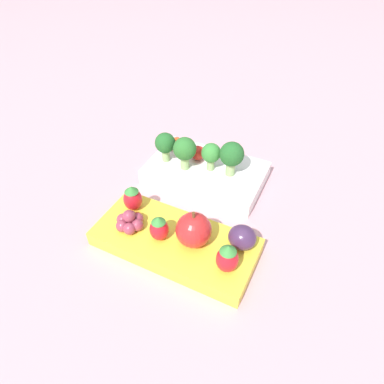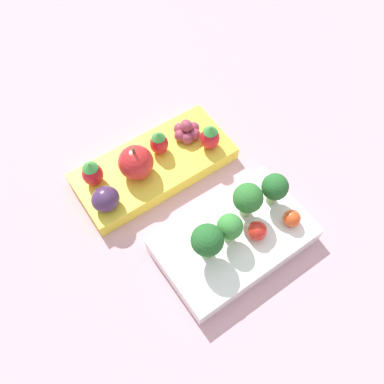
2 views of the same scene
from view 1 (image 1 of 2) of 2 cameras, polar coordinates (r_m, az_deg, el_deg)
The scene contains 15 objects.
ground_plane at distance 0.54m, azimuth -0.36°, elevation -3.21°, with size 4.00×4.00×0.00m, color #C6939E.
bento_box_savoury at distance 0.59m, azimuth 2.30°, elevation 3.20°, with size 0.20×0.12×0.03m.
bento_box_fruit at distance 0.48m, azimuth -2.84°, elevation -8.29°, with size 0.23×0.11×0.02m.
broccoli_floret_0 at distance 0.55m, azimuth -1.21°, elevation 7.03°, with size 0.04×0.04×0.06m.
broccoli_floret_1 at distance 0.56m, azimuth 2.83°, elevation 6.48°, with size 0.03×0.03×0.05m.
broccoli_floret_2 at distance 0.54m, azimuth 6.63°, elevation 6.11°, with size 0.04×0.04×0.06m.
broccoli_floret_3 at distance 0.58m, azimuth -4.49°, elevation 8.00°, with size 0.03×0.03×0.05m.
cherry_tomato_0 at distance 0.59m, azimuth 0.99°, elevation 6.55°, with size 0.03×0.03×0.03m.
cherry_tomato_1 at distance 0.62m, azimuth -2.59°, elevation 8.12°, with size 0.02×0.02×0.02m.
apple at distance 0.45m, azimuth 0.27°, elevation -6.34°, with size 0.05×0.05×0.06m.
strawberry_0 at distance 0.46m, azimuth -5.52°, elevation -6.01°, with size 0.03×0.03×0.04m.
strawberry_1 at distance 0.43m, azimuth 5.91°, elevation -10.88°, with size 0.03×0.03×0.04m.
strawberry_2 at distance 0.50m, azimuth -9.88°, elevation -0.99°, with size 0.03×0.03×0.04m.
plum at distance 0.45m, azimuth 8.35°, elevation -7.49°, with size 0.04×0.03×0.03m.
grape_cluster at distance 0.48m, azimuth -10.34°, elevation -4.84°, with size 0.04×0.04×0.03m.
Camera 1 is at (0.16, -0.34, 0.38)m, focal length 32.00 mm.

